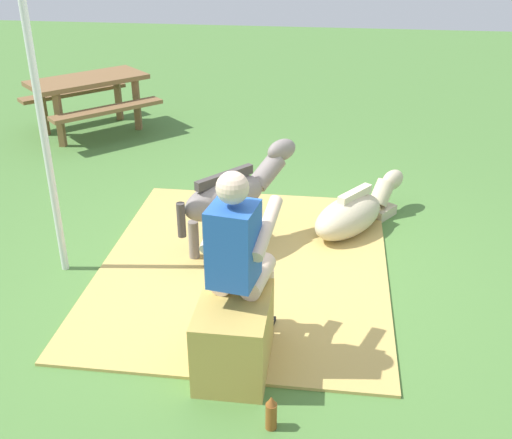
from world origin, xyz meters
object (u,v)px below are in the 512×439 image
Objects in this scene: hay_bale at (234,336)px; pony_lying at (355,212)px; pony_standing at (233,195)px; soda_bottle at (271,413)px; picnic_bench at (89,91)px; person_seated at (240,255)px; tent_pole_left at (45,138)px.

hay_bale is 2.25m from pony_lying.
pony_standing is 0.90× the size of pony_lying.
pony_standing is (1.59, 0.26, 0.28)m from hay_bale.
picnic_bench is (5.06, 3.00, 0.46)m from soda_bottle.
pony_standing reaches higher than pony_lying.
person_seated is 0.99m from soda_bottle.
tent_pole_left is at bearing 110.42° from pony_standing.
person_seated is at bearing -6.28° from hay_bale.
tent_pole_left reaches higher than person_seated.
picnic_bench is (2.97, 2.44, 0.04)m from pony_standing.
person_seated reaches higher than soda_bottle.
hay_bale is at bearing -149.36° from picnic_bench.
tent_pole_left reaches higher than soda_bottle.
tent_pole_left is (1.07, 1.64, 0.91)m from hay_bale.
tent_pole_left reaches higher than pony_lying.
hay_bale is at bearing -170.62° from pony_standing.
person_seated reaches higher than pony_standing.
soda_bottle is 0.10× the size of tent_pole_left.
tent_pole_left is at bearing -163.09° from picnic_bench.
hay_bale is 0.52× the size of pony_lying.
person_seated is 2.18m from pony_lying.
soda_bottle is 2.71m from tent_pole_left.
soda_bottle is at bearing -149.05° from hay_bale.
tent_pole_left is (1.58, 1.94, 1.06)m from soda_bottle.
tent_pole_left is (-0.51, 1.38, 0.63)m from pony_standing.
tent_pole_left is 3.69m from picnic_bench.
picnic_bench reaches higher than pony_lying.
pony_standing reaches higher than soda_bottle.
pony_standing is 2.20m from soda_bottle.
hay_bale is at bearing 158.87° from pony_lying.
tent_pole_left reaches higher than hay_bale.
pony_standing is 4.68× the size of soda_bottle.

